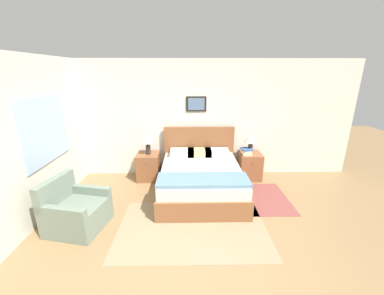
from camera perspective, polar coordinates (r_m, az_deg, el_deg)
The scene contains 15 objects.
ground_plane at distance 3.22m, azimuth 0.80°, elevation -28.51°, with size 16.00×16.00×0.00m, color olive.
wall_back at distance 5.36m, azimuth -0.12°, elevation 6.84°, with size 7.36×0.09×2.60m.
wall_left at distance 4.57m, azimuth -33.11°, elevation 1.96°, with size 0.08×5.41×2.60m.
area_rug_main at distance 3.89m, azimuth 0.07°, elevation -18.86°, with size 2.30×1.50×0.01m.
area_rug_bedside at distance 4.84m, azimuth 16.96°, elevation -11.65°, with size 0.91×1.22×0.01m.
bed at distance 4.70m, azimuth 2.15°, elevation -7.52°, with size 1.59×1.93×1.15m.
armchair at distance 4.17m, azimuth -26.43°, elevation -13.70°, with size 0.90×0.89×0.81m.
nightstand_near_window at distance 5.40m, azimuth -10.46°, elevation -4.50°, with size 0.48×0.53×0.60m.
nightstand_by_door at distance 5.51m, azimuth 13.76°, elevation -4.30°, with size 0.48×0.53×0.60m.
table_lamp_near_window at distance 5.18m, azimuth -10.72°, elevation 2.07°, with size 0.28×0.28×0.49m.
table_lamp_by_door at distance 5.29m, azimuth 14.13°, elevation 2.16°, with size 0.28×0.28×0.49m.
book_thick_bottom at distance 5.32m, azimuth 13.01°, elevation -1.38°, with size 0.21×0.28×0.04m.
book_hardcover_middle at distance 5.31m, azimuth 13.03°, elevation -1.07°, with size 0.21×0.25×0.02m.
book_novel_upper at distance 5.30m, azimuth 13.06°, elevation -0.74°, with size 0.23×0.23×0.04m.
book_slim_near_top at distance 5.29m, azimuth 13.08°, elevation -0.37°, with size 0.25×0.26×0.03m.
Camera 1 is at (-0.08, -2.22, 2.33)m, focal length 22.00 mm.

